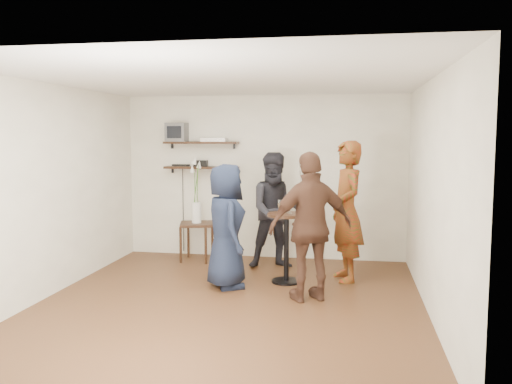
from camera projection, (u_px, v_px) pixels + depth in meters
room at (229, 194)px, 6.23m from camera, size 4.58×5.08×2.68m
shelf_upper at (201, 143)px, 8.67m from camera, size 1.20×0.25×0.04m
shelf_lower at (201, 168)px, 8.71m from camera, size 1.20×0.25×0.04m
crt_monitor at (177, 132)px, 8.72m from camera, size 0.32×0.30×0.30m
dvd_deck at (214, 140)px, 8.63m from camera, size 0.40×0.24×0.06m
radio at (201, 163)px, 8.71m from camera, size 0.22×0.10×0.10m
power_strip at (181, 165)px, 8.82m from camera, size 0.30×0.05×0.03m
side_table at (197, 229)px, 8.50m from camera, size 0.61×0.61×0.60m
vase_lilies at (196, 202)px, 8.45m from camera, size 0.20×0.21×1.05m
drinks_table at (286, 238)px, 7.22m from camera, size 0.51×0.51×0.94m
wine_glass_fl at (280, 204)px, 7.14m from camera, size 0.06×0.06×0.18m
wine_glass_fr at (290, 203)px, 7.12m from camera, size 0.07×0.07×0.22m
wine_glass_bl at (286, 203)px, 7.24m from camera, size 0.06×0.06×0.18m
wine_glass_br at (290, 203)px, 7.18m from camera, size 0.06×0.06×0.19m
person_plaid at (346, 211)px, 7.30m from camera, size 0.65×0.80×1.90m
person_dark at (276, 210)px, 8.01m from camera, size 0.99×0.87×1.72m
person_navy at (226, 226)px, 6.98m from camera, size 0.80×0.93×1.61m
person_brown at (311, 227)px, 6.41m from camera, size 1.13×0.87×1.78m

